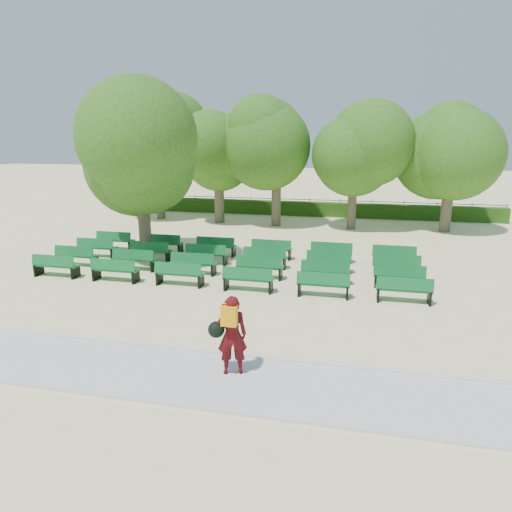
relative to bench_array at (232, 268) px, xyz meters
The scene contains 9 objects.
ground 0.89m from the bench_array, 51.77° to the right, with size 120.00×120.00×0.00m, color beige.
paving 8.11m from the bench_array, 86.14° to the right, with size 30.00×2.20×0.06m, color silver.
curb 6.96m from the bench_array, 85.50° to the right, with size 30.00×0.12×0.10m, color silver.
hedge 13.32m from the bench_array, 87.65° to the left, with size 26.00×0.70×0.90m, color #274D14.
fence 13.72m from the bench_array, 87.72° to the left, with size 26.00×0.10×1.02m, color black, non-canonical shape.
tree_line 9.32m from the bench_array, 86.64° to the left, with size 21.80×6.80×7.04m, color #34651B, non-canonical shape.
bench_array is the anchor object (origin of this frame).
tree_among 5.73m from the bench_array, 169.19° to the left, with size 4.48×4.48×6.22m.
person 8.11m from the bench_array, 74.45° to the right, with size 0.89×0.61×1.79m.
Camera 1 is at (4.11, -15.74, 5.09)m, focal length 32.00 mm.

